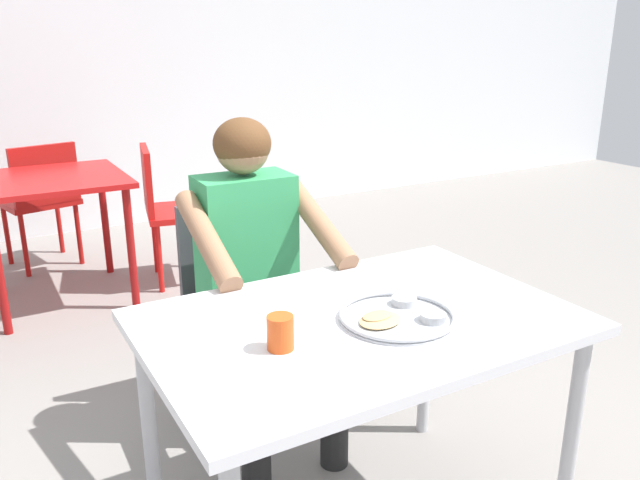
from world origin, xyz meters
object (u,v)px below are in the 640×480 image
Objects in this scene: table_foreground at (359,342)px; thali_tray at (398,316)px; table_background_red at (52,194)px; chair_red_far at (42,195)px; diner_foreground at (256,258)px; chair_foreground at (235,297)px; drinking_cup at (280,331)px; chair_red_right at (168,203)px.

thali_tray is (0.08, -0.06, 0.09)m from table_foreground.
table_background_red is 0.95× the size of chair_red_far.
diner_foreground is at bearing -75.69° from table_background_red.
chair_red_far is (-0.44, 2.16, 0.01)m from chair_foreground.
diner_foreground is (-0.11, 0.70, -0.03)m from thali_tray.
thali_tray is at bearing -38.45° from table_foreground.
drinking_cup is (-0.35, 0.01, 0.04)m from thali_tray.
thali_tray is 0.97m from chair_foreground.
thali_tray reaches higher than table_foreground.
chair_foreground reaches higher than table_background_red.
table_foreground is 0.97× the size of diner_foreground.
diner_foreground is 1.76m from chair_red_right.
thali_tray is 0.27× the size of diner_foreground.
thali_tray is 0.71m from diner_foreground.
table_foreground is 3.65× the size of thali_tray.
chair_foreground is at bearing 91.43° from table_foreground.
chair_red_right is at bearing 82.81° from chair_foreground.
drinking_cup is 0.74m from diner_foreground.
chair_red_right is at bearing -1.26° from table_background_red.
diner_foreground is 1.53× the size of table_background_red.
diner_foreground is 1.81m from table_background_red.
chair_foreground is (-0.10, 0.92, -0.26)m from thali_tray.
thali_tray is 0.41× the size of table_background_red.
chair_foreground reaches higher than drinking_cup.
chair_red_far is at bearing 100.40° from diner_foreground.
table_foreground is 1.38× the size of chair_red_right.
diner_foreground reaches higher than table_foreground.
chair_foreground is 0.70× the size of diner_foreground.
chair_red_right is at bearing 79.73° from drinking_cup.
drinking_cup is at bearing -100.27° from chair_red_right.
chair_foreground is (-0.02, 0.86, -0.17)m from table_foreground.
chair_foreground reaches higher than thali_tray.
thali_tray is 0.38× the size of chair_foreground.
table_foreground is 13.24× the size of drinking_cup.
thali_tray reaches higher than table_background_red.
diner_foreground reaches higher than chair_foreground.
table_background_red is at bearing 106.41° from chair_foreground.
thali_tray is 3.15m from chair_red_far.
chair_foreground is at bearing -73.59° from table_background_red.
table_background_red is at bearing 178.74° from chair_red_right.
chair_foreground is 1.53m from chair_red_right.
chair_red_right reaches higher than table_foreground.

